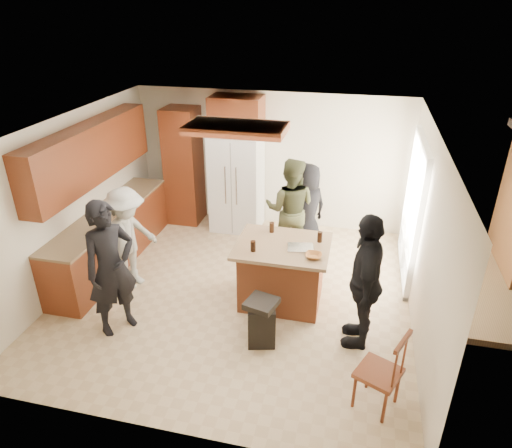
% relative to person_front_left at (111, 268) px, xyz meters
% --- Properties ---
extents(person_front_left, '(0.78, 0.83, 1.83)m').
position_rel_person_front_left_xyz_m(person_front_left, '(0.00, 0.00, 0.00)').
color(person_front_left, black).
rests_on(person_front_left, ground).
extents(person_behind_left, '(0.85, 0.53, 1.73)m').
position_rel_person_front_left_xyz_m(person_behind_left, '(1.89, 2.36, -0.05)').
color(person_behind_left, '#343720').
rests_on(person_behind_left, ground).
extents(person_behind_right, '(0.91, 0.89, 1.58)m').
position_rel_person_front_left_xyz_m(person_behind_right, '(2.12, 2.58, -0.12)').
color(person_behind_right, black).
rests_on(person_behind_right, ground).
extents(person_side_right, '(0.54, 1.05, 1.79)m').
position_rel_person_front_left_xyz_m(person_side_right, '(3.11, 0.46, -0.02)').
color(person_side_right, black).
rests_on(person_side_right, ground).
extents(person_counter, '(0.78, 1.13, 1.59)m').
position_rel_person_front_left_xyz_m(person_counter, '(-0.28, 0.96, -0.12)').
color(person_counter, '#97978F').
rests_on(person_counter, ground).
extents(left_cabinetry, '(0.64, 3.00, 2.30)m').
position_rel_person_front_left_xyz_m(left_cabinetry, '(-0.94, 1.50, 0.04)').
color(left_cabinetry, maroon).
rests_on(left_cabinetry, ground).
extents(back_wall_units, '(1.80, 0.60, 2.45)m').
position_rel_person_front_left_xyz_m(back_wall_units, '(-0.03, 3.30, 0.46)').
color(back_wall_units, maroon).
rests_on(back_wall_units, ground).
extents(refrigerator, '(0.90, 0.76, 1.80)m').
position_rel_person_front_left_xyz_m(refrigerator, '(0.75, 3.22, -0.01)').
color(refrigerator, white).
rests_on(refrigerator, ground).
extents(kitchen_island, '(1.28, 1.03, 0.93)m').
position_rel_person_front_left_xyz_m(kitchen_island, '(2.00, 1.07, -0.44)').
color(kitchen_island, '#A74F2B').
rests_on(kitchen_island, ground).
extents(island_items, '(0.95, 0.72, 0.15)m').
position_rel_person_front_left_xyz_m(island_items, '(2.23, 0.99, 0.05)').
color(island_items, silver).
rests_on(island_items, kitchen_island).
extents(trash_bin, '(0.44, 0.44, 0.63)m').
position_rel_person_front_left_xyz_m(trash_bin, '(1.90, 0.15, -0.60)').
color(trash_bin, black).
rests_on(trash_bin, ground).
extents(spindle_chair, '(0.56, 0.56, 0.99)m').
position_rel_person_front_left_xyz_m(spindle_chair, '(3.33, -0.57, -0.46)').
color(spindle_chair, maroon).
rests_on(spindle_chair, ground).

